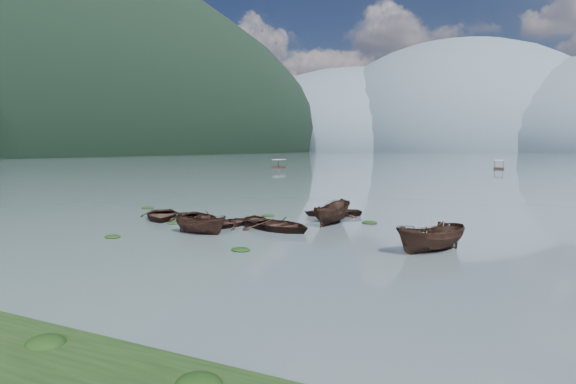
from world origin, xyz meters
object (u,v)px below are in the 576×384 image
at_px(rowboat_0, 162,219).
at_px(pontoon_left, 279,168).
at_px(rowboat_3, 255,223).
at_px(pontoon_centre, 499,169).

bearing_deg(rowboat_0, pontoon_left, 72.62).
relative_size(rowboat_0, rowboat_3, 1.27).
bearing_deg(pontoon_left, rowboat_0, -76.96).
height_order(rowboat_0, pontoon_left, pontoon_left).
xyz_separation_m(rowboat_0, pontoon_left, (-31.90, 85.56, 0.00)).
bearing_deg(rowboat_0, rowboat_3, -26.98).
xyz_separation_m(rowboat_0, pontoon_centre, (23.66, 102.77, 0.00)).
height_order(rowboat_0, rowboat_3, rowboat_0).
relative_size(rowboat_0, pontoon_left, 0.82).
distance_m(pontoon_left, pontoon_centre, 58.17).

